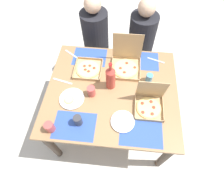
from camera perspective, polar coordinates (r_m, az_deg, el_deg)
ground_plane at (r=2.38m, az=0.00°, el=-9.43°), size 6.00×6.00×0.00m
dining_table at (r=1.83m, az=0.00°, el=-1.75°), size 1.27×1.10×0.72m
placemat_near_left at (r=1.60m, az=-11.81°, el=-11.18°), size 0.36×0.26×0.00m
placemat_near_right at (r=1.57m, az=9.20°, el=-13.15°), size 0.36×0.26×0.00m
placemat_far_left at (r=2.02m, az=-7.08°, el=10.23°), size 0.36×0.26×0.00m
placemat_far_right at (r=1.99m, az=9.42°, el=9.01°), size 0.36×0.26×0.00m
pizza_box_edge_far at (r=1.89m, az=-7.56°, el=6.43°), size 0.28×0.28×0.04m
pizza_box_center at (r=1.64m, az=11.79°, el=-4.46°), size 0.25×0.26×0.29m
pizza_box_corner_right at (r=1.88m, az=4.51°, el=8.23°), size 0.30×0.30×0.34m
plate_middle at (r=1.72m, az=-12.69°, el=-2.90°), size 0.23×0.23×0.03m
plate_far_right at (r=1.58m, az=3.42°, el=-10.11°), size 0.21×0.21×0.02m
soda_bottle at (r=1.66m, az=-0.45°, el=3.79°), size 0.09×0.09×0.32m
cup_clear_right at (r=1.56m, az=-10.77°, el=-9.59°), size 0.07×0.07×0.11m
cup_spare at (r=1.68m, az=-6.58°, el=-0.54°), size 0.08×0.08×0.11m
cup_clear_left at (r=1.80m, az=11.72°, el=3.66°), size 0.06×0.06×0.09m
cup_dark at (r=1.60m, az=-19.18°, el=-11.17°), size 0.08×0.08×0.10m
fork_by_far_left at (r=2.02m, az=13.77°, el=8.99°), size 0.19×0.07×0.00m
knife_by_near_right at (r=1.86m, az=-15.43°, el=2.57°), size 0.21×0.07×0.00m
knife_by_far_right at (r=2.07m, az=-12.59°, el=10.80°), size 0.18×0.13×0.00m
diner_left_seat at (r=2.44m, az=-4.98°, el=14.19°), size 0.32×0.32×1.18m
diner_right_seat at (r=2.42m, az=8.85°, el=13.17°), size 0.32×0.32×1.18m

